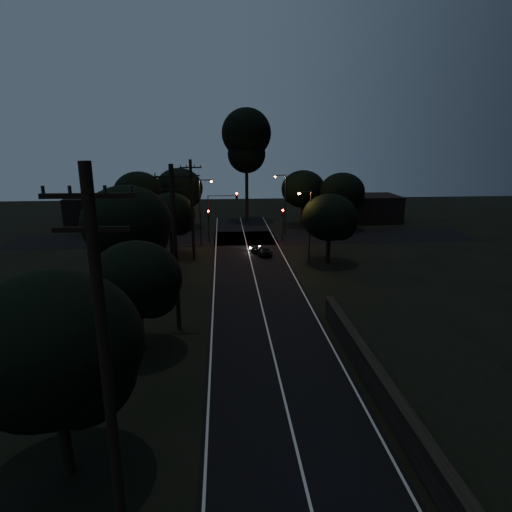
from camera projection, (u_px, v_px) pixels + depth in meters
ground at (309, 499)px, 15.32m from camera, size 160.00×160.00×0.00m
road_surface at (251, 261)px, 45.24m from camera, size 60.00×70.00×0.03m
retaining_wall at (471, 421)px, 18.63m from camera, size 6.93×26.00×1.60m
utility_pole_near at (107, 383)px, 11.29m from camera, size 2.20×0.30×12.00m
utility_pole_mid at (175, 246)px, 27.77m from camera, size 2.20×0.30×11.00m
utility_pole_far at (192, 209)px, 44.18m from camera, size 2.20×0.30×10.50m
tree_left_a at (58, 351)px, 15.06m from camera, size 6.43×6.43×8.13m
tree_left_b at (139, 282)px, 25.00m from camera, size 5.36×5.36×6.81m
tree_left_c at (130, 225)px, 34.01m from camera, size 7.14×7.14×9.02m
tree_left_d at (172, 216)px, 46.08m from camera, size 5.48×5.48×6.95m
tree_far_nw at (181, 189)px, 61.13m from camera, size 6.74×6.74×8.54m
tree_far_w at (140, 194)px, 56.94m from camera, size 6.56×6.56×8.36m
tree_far_ne at (305, 190)px, 62.58m from camera, size 6.42×6.42×8.12m
tree_far_e at (344, 193)px, 60.10m from camera, size 6.29×6.29×7.98m
tree_right_a at (332, 219)px, 43.45m from camera, size 5.64×5.64×7.17m
tall_pine at (247, 140)px, 65.01m from camera, size 7.52×7.52×17.09m
building_left at (107, 211)px, 63.21m from camera, size 10.00×8.00×4.40m
building_right at (368, 208)px, 67.27m from camera, size 9.00×7.00×4.00m
signal_left at (209, 220)px, 52.67m from camera, size 0.28×0.35×4.10m
signal_right at (283, 219)px, 53.37m from camera, size 0.28×0.35×4.10m
signal_mast at (222, 208)px, 52.40m from camera, size 3.70×0.35×6.25m
streetlight_a at (202, 208)px, 50.23m from camera, size 1.66×0.26×8.00m
streetlight_b at (284, 200)px, 56.80m from camera, size 1.66×0.26×8.00m
streetlight_c at (308, 222)px, 43.46m from camera, size 1.46×0.26×7.50m
car at (262, 250)px, 47.40m from camera, size 2.50×3.49×1.10m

